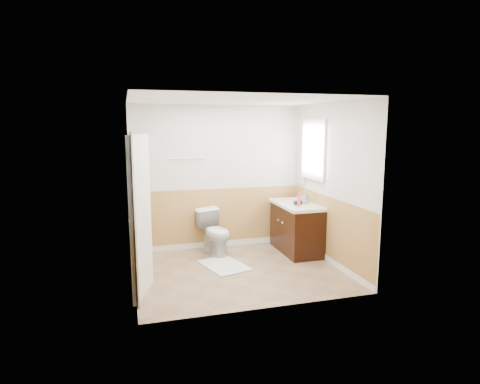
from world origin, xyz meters
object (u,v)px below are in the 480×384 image
object	(u,v)px
soap_dispenser	(305,197)
bath_mat	(224,265)
vanity_cabinet	(296,229)
lotion_bottle	(299,200)
toilet	(215,232)

from	to	relation	value
soap_dispenser	bath_mat	bearing A→B (deg)	-168.41
vanity_cabinet	lotion_bottle	bearing A→B (deg)	-108.63
soap_dispenser	lotion_bottle	bearing A→B (deg)	-133.70
toilet	lotion_bottle	world-z (taller)	lotion_bottle
toilet	vanity_cabinet	size ratio (longest dim) A/B	0.68
toilet	lotion_bottle	size ratio (longest dim) A/B	3.40
bath_mat	soap_dispenser	distance (m)	1.79
bath_mat	lotion_bottle	world-z (taller)	lotion_bottle
vanity_cabinet	toilet	bearing A→B (deg)	169.41
toilet	bath_mat	xyz separation A→B (m)	(0.00, -0.63, -0.36)
toilet	bath_mat	distance (m)	0.73
lotion_bottle	soap_dispenser	bearing A→B (deg)	46.30
vanity_cabinet	soap_dispenser	size ratio (longest dim) A/B	5.24
bath_mat	vanity_cabinet	size ratio (longest dim) A/B	0.73
lotion_bottle	toilet	bearing A→B (deg)	156.48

